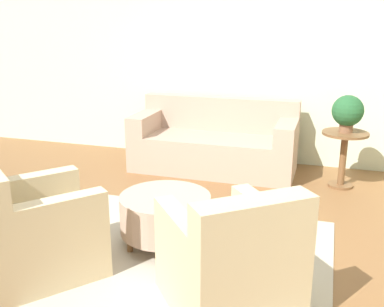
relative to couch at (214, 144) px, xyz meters
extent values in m
plane|color=brown|center=(0.10, -2.34, -0.34)|extent=(16.00, 16.00, 0.00)
cube|color=beige|center=(0.10, 0.62, 1.06)|extent=(9.79, 0.12, 2.80)
cube|color=#B2A893|center=(0.10, -2.34, -0.34)|extent=(2.94, 2.10, 0.01)
cube|color=tan|center=(0.00, -0.05, -0.11)|extent=(2.12, 0.89, 0.47)
cube|color=tan|center=(0.00, 0.29, 0.36)|extent=(2.12, 0.20, 0.46)
cube|color=tan|center=(-0.94, -0.07, 0.26)|extent=(0.24, 0.85, 0.25)
cube|color=tan|center=(0.94, -0.07, 0.26)|extent=(0.24, 0.85, 0.25)
cube|color=brown|center=(0.00, -0.46, -0.31)|extent=(1.91, 0.05, 0.06)
cube|color=#C6B289|center=(-0.65, -2.90, -0.11)|extent=(1.14, 1.15, 0.44)
cube|color=#C6B289|center=(-0.40, -3.08, 0.24)|extent=(0.63, 0.73, 0.27)
cube|color=#C6B289|center=(-0.88, -2.69, 0.24)|extent=(0.63, 0.73, 0.27)
cube|color=brown|center=(-0.40, -2.59, -0.30)|extent=(0.56, 0.47, 0.06)
cube|color=#C6B289|center=(0.85, -2.90, -0.11)|extent=(1.14, 1.15, 0.44)
cube|color=#C6B289|center=(1.06, -3.16, 0.35)|extent=(0.72, 0.63, 0.49)
cube|color=#C6B289|center=(1.08, -2.69, 0.24)|extent=(0.63, 0.73, 0.27)
cube|color=#C6B289|center=(0.59, -3.08, 0.24)|extent=(0.63, 0.73, 0.27)
cube|color=brown|center=(0.59, -2.59, -0.30)|extent=(0.56, 0.47, 0.06)
cylinder|color=tan|center=(0.12, -2.17, -0.05)|extent=(0.80, 0.80, 0.33)
cylinder|color=brown|center=(-0.12, -2.41, -0.27)|extent=(0.05, 0.05, 0.12)
cylinder|color=brown|center=(0.36, -2.41, -0.27)|extent=(0.05, 0.05, 0.12)
cylinder|color=brown|center=(-0.12, -1.93, -0.27)|extent=(0.05, 0.05, 0.12)
cylinder|color=brown|center=(0.36, -1.93, -0.27)|extent=(0.05, 0.05, 0.12)
cylinder|color=brown|center=(1.62, -0.18, 0.32)|extent=(0.53, 0.53, 0.03)
cylinder|color=brown|center=(1.62, -0.18, -0.02)|extent=(0.08, 0.08, 0.64)
cylinder|color=brown|center=(1.62, -0.18, -0.33)|extent=(0.29, 0.29, 0.03)
cylinder|color=brown|center=(1.62, -0.18, 0.38)|extent=(0.16, 0.16, 0.10)
sphere|color=#23562D|center=(1.62, -0.18, 0.59)|extent=(0.36, 0.36, 0.36)
camera|label=1|loc=(1.43, -5.57, 1.60)|focal=42.00mm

